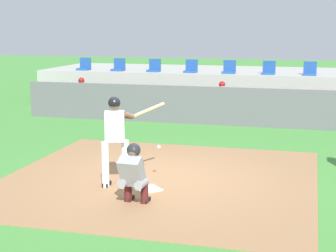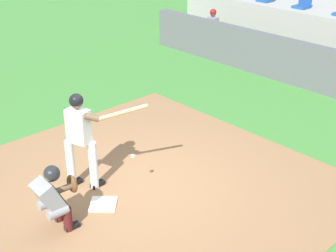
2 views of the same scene
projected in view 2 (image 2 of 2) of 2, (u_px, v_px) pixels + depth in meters
The scene contains 8 objects.
ground_plane at pixel (140, 188), 8.65m from camera, with size 80.00×80.00×0.00m, color #428438.
dirt_infield at pixel (140, 187), 8.65m from camera, with size 6.40×6.40×0.01m, color #936B47.
home_plate at pixel (103, 204), 8.15m from camera, with size 0.44×0.44×0.02m, color white.
batter_at_plate at pixel (81, 136), 8.22m from camera, with size 1.01×1.14×1.80m.
catcher_crouched at pixel (55, 195), 7.36m from camera, with size 0.50×1.90×1.13m.
dugout_wall at pixel (333, 73), 12.38m from camera, with size 13.00×0.30×1.20m, color #59595E.
dugout_player_0 at pixel (210, 28), 16.20m from camera, with size 0.49×0.70×1.30m.
stadium_seat_2 at pixel (303, 4), 15.64m from camera, with size 0.46×0.46×0.48m.
Camera 2 is at (5.70, -4.60, 4.77)m, focal length 51.53 mm.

